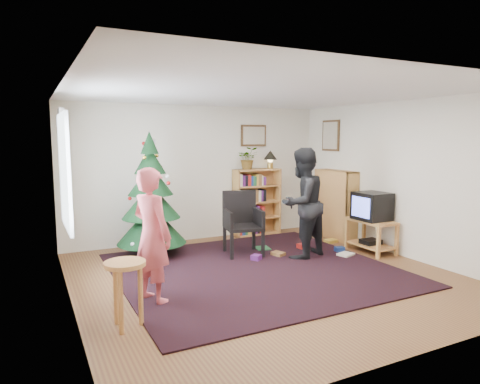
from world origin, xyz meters
name	(u,v)px	position (x,y,z in m)	size (l,w,h in m)	color
floor	(265,276)	(0.00, 0.00, 0.00)	(5.00, 5.00, 0.00)	brown
ceiling	(266,92)	(0.00, 0.00, 2.50)	(5.00, 5.00, 0.00)	white
wall_back	(199,173)	(0.00, 2.50, 1.25)	(5.00, 0.02, 2.50)	silver
wall_front	(415,217)	(0.00, -2.50, 1.25)	(5.00, 0.02, 2.50)	silver
wall_left	(67,198)	(-2.50, 0.00, 1.25)	(0.02, 5.00, 2.50)	silver
wall_right	(400,179)	(2.50, 0.00, 1.25)	(0.02, 5.00, 2.50)	silver
rug	(255,269)	(0.00, 0.30, 0.01)	(3.80, 3.60, 0.02)	black
window_pane	(65,172)	(-2.47, 0.60, 1.50)	(0.04, 1.20, 1.40)	silver
curtain	(63,168)	(-2.43, 1.30, 1.50)	(0.06, 0.35, 1.60)	white
picture_back	(254,136)	(1.15, 2.48, 1.95)	(0.55, 0.03, 0.42)	#4C3319
picture_right	(331,136)	(2.48, 1.75, 1.95)	(0.03, 0.50, 0.60)	#4C3319
christmas_tree	(151,205)	(-1.13, 1.71, 0.84)	(1.11, 1.11, 2.01)	#3F2816
bookshelf_back	(257,201)	(1.16, 2.34, 0.66)	(0.95, 0.30, 1.30)	#C38E45
bookshelf_right	(335,204)	(2.34, 1.39, 0.66)	(0.30, 0.95, 1.30)	#C38E45
tv_stand	(371,233)	(2.22, 0.30, 0.32)	(0.45, 0.82, 0.55)	#C38E45
crt_tv	(372,206)	(2.22, 0.30, 0.78)	(0.49, 0.53, 0.46)	black
armchair	(240,220)	(0.21, 1.19, 0.56)	(0.67, 0.68, 1.04)	black
stool	(125,277)	(-2.06, -0.78, 0.53)	(0.41, 0.41, 0.69)	#C38E45
person_standing	(152,235)	(-1.63, -0.21, 0.79)	(0.58, 0.38, 1.58)	#CF525D
person_by_chair	(302,203)	(0.99, 0.56, 0.88)	(0.85, 0.66, 1.76)	black
potted_plant	(248,158)	(0.96, 2.34, 1.51)	(0.39, 0.33, 0.43)	gray
table_lamp	(270,156)	(1.46, 2.34, 1.54)	(0.27, 0.27, 0.36)	#A57F33
floor_clutter	(303,250)	(1.19, 0.79, 0.04)	(1.99, 1.18, 0.08)	#A51E19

